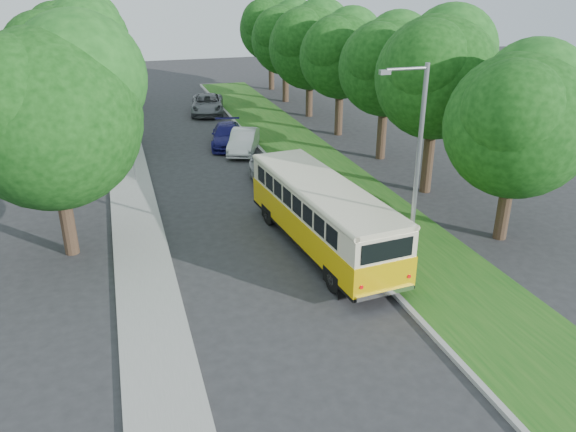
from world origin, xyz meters
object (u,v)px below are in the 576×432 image
object	(u,v)px
car_silver	(268,171)
car_white	(244,141)
car_grey	(207,104)
lamppost_near	(415,174)
car_blue	(227,135)
lamppost_far	(121,94)
vintage_bus	(322,217)

from	to	relation	value
car_silver	car_white	bearing A→B (deg)	95.79
car_white	car_grey	distance (m)	11.56
lamppost_near	car_silver	distance (m)	12.66
lamppost_near	car_white	distance (m)	18.73
lamppost_near	car_blue	bearing A→B (deg)	96.91
lamppost_far	car_silver	xyz separation A→B (m)	(7.04, -6.52, -3.37)
vintage_bus	car_white	size ratio (longest dim) A/B	2.23
lamppost_far	vintage_bus	world-z (taller)	lamppost_far
lamppost_far	car_blue	distance (m)	7.48
lamppost_near	car_silver	size ratio (longest dim) A/B	1.82
car_white	car_grey	size ratio (longest dim) A/B	0.81
vintage_bus	car_silver	distance (m)	8.23
car_silver	car_grey	bearing A→B (deg)	97.73
vintage_bus	car_grey	size ratio (longest dim) A/B	1.80
vintage_bus	car_blue	xyz separation A→B (m)	(-0.60, 16.27, -0.76)
car_blue	car_silver	bearing A→B (deg)	-73.24
lamppost_near	car_white	bearing A→B (deg)	95.37
lamppost_near	vintage_bus	size ratio (longest dim) A/B	0.81
car_silver	car_blue	distance (m)	8.09
lamppost_near	car_grey	world-z (taller)	lamppost_near
lamppost_far	vintage_bus	distance (m)	16.54
lamppost_near	car_silver	xyz separation A→B (m)	(-1.86, 11.98, -3.62)
vintage_bus	car_blue	size ratio (longest dim) A/B	2.02
car_silver	car_grey	world-z (taller)	car_grey
lamppost_near	vintage_bus	xyz separation A→B (m)	(-1.83, 3.79, -2.90)
car_silver	car_grey	size ratio (longest dim) A/B	0.80
lamppost_near	vintage_bus	world-z (taller)	lamppost_near
lamppost_far	car_white	bearing A→B (deg)	-1.66
car_white	car_grey	world-z (taller)	car_grey
vintage_bus	car_grey	xyz separation A→B (m)	(-0.23, 26.06, -0.70)
lamppost_near	car_grey	bearing A→B (deg)	93.94
vintage_bus	car_silver	world-z (taller)	vintage_bus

